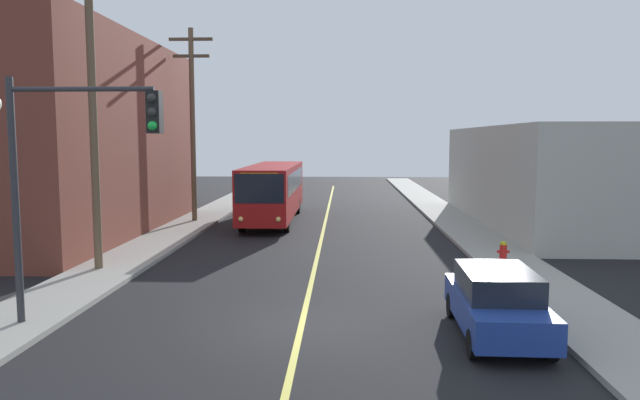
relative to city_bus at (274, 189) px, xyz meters
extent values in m
plane|color=black|center=(2.98, -19.29, -1.82)|extent=(120.00, 120.00, 0.00)
cube|color=gray|center=(-4.27, -9.29, -1.74)|extent=(2.50, 90.00, 0.15)
cube|color=gray|center=(10.23, -9.29, -1.74)|extent=(2.50, 90.00, 0.15)
cube|color=#D8CC4C|center=(2.98, -4.29, -1.81)|extent=(0.16, 60.00, 0.01)
cube|color=brown|center=(-10.52, -5.33, 2.95)|extent=(10.00, 17.83, 9.54)
cube|color=black|center=(-5.56, -5.33, -0.22)|extent=(0.06, 12.48, 1.30)
cube|color=black|center=(-5.56, -5.33, 2.98)|extent=(0.06, 12.48, 1.30)
cube|color=#B2B2A8|center=(17.48, -0.83, 0.85)|extent=(12.00, 19.27, 5.34)
cube|color=black|center=(11.52, -0.83, -0.22)|extent=(0.06, 13.49, 1.30)
cube|color=maroon|center=(0.00, 0.01, 0.01)|extent=(2.62, 12.01, 2.75)
cube|color=black|center=(0.03, -5.97, 0.53)|extent=(2.35, 0.09, 1.40)
cube|color=black|center=(-0.03, 5.99, 0.63)|extent=(2.30, 0.09, 1.10)
cube|color=black|center=(-1.26, 0.01, 0.53)|extent=(0.12, 10.20, 1.10)
cube|color=black|center=(1.25, 0.02, 0.53)|extent=(0.12, 10.20, 1.10)
cube|color=orange|center=(0.03, -5.96, 1.13)|extent=(1.79, 0.07, 0.30)
sphere|color=#F9D872|center=(-0.86, -6.01, -0.92)|extent=(0.24, 0.24, 0.24)
sphere|color=#F9D872|center=(0.93, -6.00, -0.92)|extent=(0.24, 0.24, 0.24)
cylinder|color=black|center=(-1.10, -4.19, -1.32)|extent=(0.31, 1.00, 1.00)
cylinder|color=black|center=(1.15, -4.18, -1.32)|extent=(0.31, 1.00, 1.00)
cylinder|color=black|center=(-1.15, 3.51, -1.32)|extent=(0.31, 1.00, 1.00)
cylinder|color=black|center=(1.10, 3.52, -1.32)|extent=(0.31, 1.00, 1.00)
cube|color=navy|center=(7.64, -19.89, -1.15)|extent=(1.92, 4.45, 0.70)
cube|color=black|center=(7.64, -19.89, -0.50)|extent=(1.69, 2.51, 0.60)
cylinder|color=black|center=(6.80, -21.37, -1.50)|extent=(0.24, 0.65, 0.64)
cylinder|color=black|center=(8.40, -21.41, -1.50)|extent=(0.24, 0.65, 0.64)
cylinder|color=black|center=(6.88, -18.37, -1.50)|extent=(0.24, 0.65, 0.64)
cylinder|color=black|center=(8.48, -18.41, -1.50)|extent=(0.24, 0.65, 0.64)
cylinder|color=brown|center=(-4.59, -13.51, 3.83)|extent=(0.28, 0.28, 11.01)
cylinder|color=brown|center=(-4.33, -1.02, 3.60)|extent=(0.28, 0.28, 10.54)
cube|color=#4C3D2D|center=(-4.33, -1.02, 8.27)|extent=(2.40, 0.16, 0.16)
cube|color=#4C3D2D|center=(-4.33, -1.02, 7.37)|extent=(2.00, 0.16, 0.16)
cylinder|color=#2D2D33|center=(-3.97, -19.67, 1.33)|extent=(0.18, 0.18, 6.00)
cylinder|color=#2D2D33|center=(-2.22, -19.67, 4.03)|extent=(3.50, 0.12, 0.12)
cube|color=black|center=(-0.47, -19.67, 3.48)|extent=(0.32, 0.36, 1.00)
sphere|color=#2D2D2D|center=(-0.47, -19.86, 3.80)|extent=(0.22, 0.22, 0.22)
sphere|color=#2D2D2D|center=(-0.47, -19.86, 3.48)|extent=(0.22, 0.22, 0.22)
sphere|color=green|center=(-0.47, -19.86, 3.16)|extent=(0.22, 0.22, 0.22)
cylinder|color=red|center=(9.83, -12.21, -1.32)|extent=(0.26, 0.26, 0.70)
sphere|color=gold|center=(9.83, -12.21, -0.95)|extent=(0.24, 0.24, 0.24)
cylinder|color=red|center=(9.67, -12.21, -1.22)|extent=(0.12, 0.10, 0.10)
cylinder|color=red|center=(9.99, -12.21, -1.22)|extent=(0.12, 0.10, 0.10)
camera|label=1|loc=(4.03, -33.76, 2.84)|focal=33.42mm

